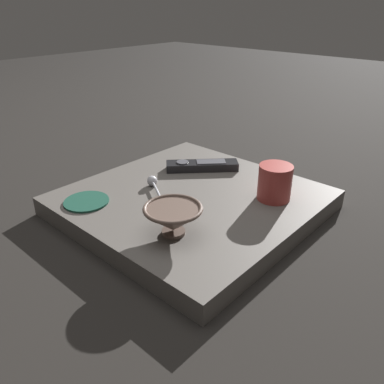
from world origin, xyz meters
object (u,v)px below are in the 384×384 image
at_px(cereal_bowl, 173,218).
at_px(drink_coaster, 86,202).
at_px(teaspoon, 153,182).
at_px(coffee_mug, 275,182).
at_px(tv_remote_near, 202,166).

xyz_separation_m(cereal_bowl, drink_coaster, (0.25, 0.04, -0.03)).
height_order(teaspoon, drink_coaster, teaspoon).
height_order(coffee_mug, drink_coaster, coffee_mug).
distance_m(teaspoon, tv_remote_near, 0.17).
bearing_deg(coffee_mug, tv_remote_near, -4.29).
bearing_deg(drink_coaster, cereal_bowl, -170.34).
distance_m(teaspoon, drink_coaster, 0.17).
bearing_deg(coffee_mug, teaspoon, 30.04).
relative_size(cereal_bowl, coffee_mug, 1.41).
xyz_separation_m(teaspoon, drink_coaster, (0.05, 0.16, -0.01)).
distance_m(cereal_bowl, drink_coaster, 0.25).
xyz_separation_m(teaspoon, tv_remote_near, (-0.02, -0.17, -0.00)).
distance_m(coffee_mug, drink_coaster, 0.45).
bearing_deg(drink_coaster, tv_remote_near, -102.49).
xyz_separation_m(coffee_mug, drink_coaster, (0.32, 0.31, -0.04)).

